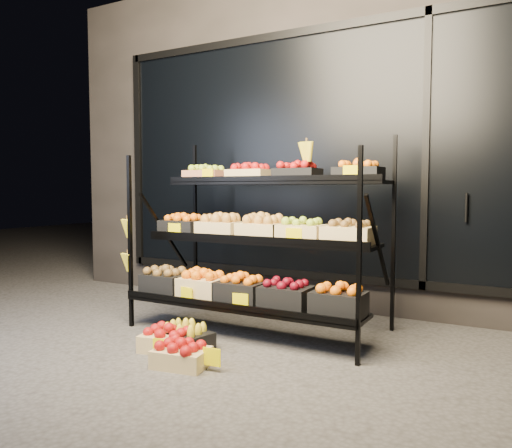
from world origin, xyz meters
The scene contains 8 objects.
ground centered at (0.00, 0.00, 0.00)m, with size 24.00×24.00×0.00m, color #514F4C.
building centered at (0.00, 2.59, 1.75)m, with size 6.00×2.08×3.50m.
display_rack centered at (-0.01, 0.60, 0.79)m, with size 2.18×1.02×1.73m.
tag_floor_a centered at (-0.21, -0.40, 0.06)m, with size 0.13×0.01×0.12m, color #EFDC00.
tag_floor_b centered at (0.21, -0.40, 0.06)m, with size 0.13×0.01×0.12m, color #EFDC00.
floor_crate_left centered at (-0.32, -0.20, 0.09)m, with size 0.41×0.34×0.19m.
floor_crate_midleft centered at (-0.23, -0.09, 0.09)m, with size 0.44×0.37×0.19m.
floor_crate_midright centered at (-0.02, -0.42, 0.09)m, with size 0.40×0.32×0.19m.
Camera 1 is at (2.02, -3.09, 1.21)m, focal length 35.00 mm.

